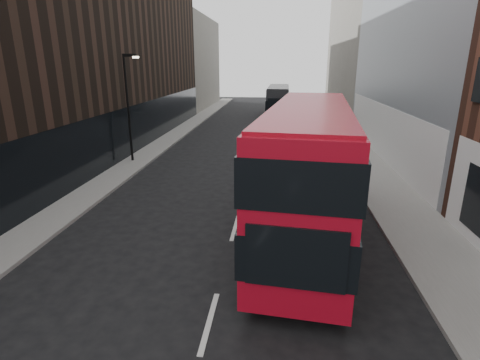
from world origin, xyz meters
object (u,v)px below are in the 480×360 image
(red_bus, at_px, (308,164))
(car_b, at_px, (307,138))
(grey_bus, at_px, (278,100))
(car_a, at_px, (262,153))
(car_c, at_px, (305,125))
(street_lamp, at_px, (129,101))

(red_bus, xyz_separation_m, car_b, (1.13, 16.16, -2.06))
(red_bus, distance_m, grey_bus, 35.33)
(grey_bus, height_order, car_a, grey_bus)
(grey_bus, distance_m, car_c, 12.42)
(street_lamp, relative_size, car_b, 1.50)
(car_a, relative_size, car_b, 0.82)
(grey_bus, bearing_deg, car_b, -81.69)
(red_bus, xyz_separation_m, car_c, (1.45, 23.24, -2.15))
(red_bus, distance_m, car_b, 16.33)
(grey_bus, xyz_separation_m, car_a, (-0.96, -24.48, -1.34))
(red_bus, height_order, grey_bus, red_bus)
(street_lamp, xyz_separation_m, red_bus, (11.09, -10.01, -1.35))
(street_lamp, xyz_separation_m, car_b, (12.22, 6.15, -3.41))
(red_bus, relative_size, car_c, 2.73)
(red_bus, xyz_separation_m, car_a, (-2.24, 10.81, -2.18))
(car_a, bearing_deg, car_c, 77.78)
(car_b, distance_m, car_c, 7.09)
(car_c, bearing_deg, car_b, -99.57)
(car_a, distance_m, car_b, 6.33)
(car_b, bearing_deg, red_bus, -97.68)
(grey_bus, xyz_separation_m, car_c, (2.74, -12.05, -1.31))
(grey_bus, height_order, car_b, grey_bus)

